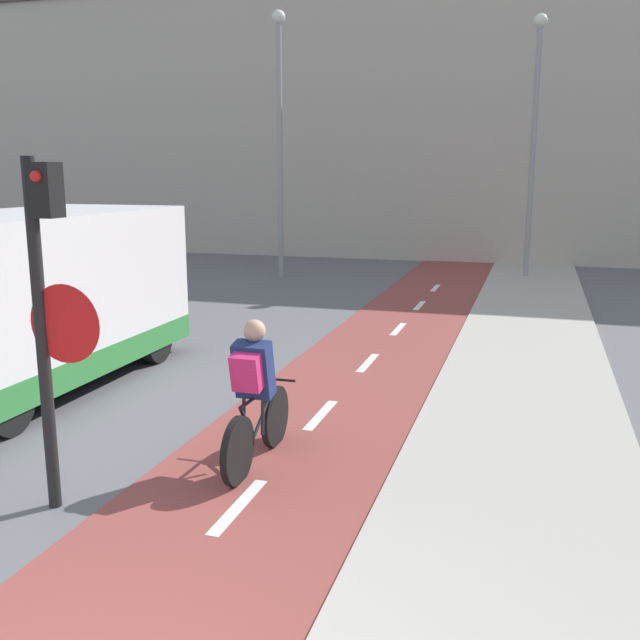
{
  "coord_description": "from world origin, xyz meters",
  "views": [
    {
      "loc": [
        2.37,
        -2.33,
        2.9
      ],
      "look_at": [
        0.0,
        5.47,
        1.2
      ],
      "focal_mm": 40.0,
      "sensor_mm": 36.0,
      "label": 1
    }
  ],
  "objects_px": {
    "cyclist_near": "(255,398)",
    "van": "(27,303)",
    "traffic_light_pole": "(47,297)",
    "street_lamp_far": "(280,119)",
    "street_lamp_sidewalk": "(535,121)"
  },
  "relations": [
    {
      "from": "van",
      "to": "cyclist_near",
      "type": "bearing_deg",
      "value": -22.31
    },
    {
      "from": "street_lamp_sidewalk",
      "to": "street_lamp_far",
      "type": "bearing_deg",
      "value": -164.9
    },
    {
      "from": "cyclist_near",
      "to": "van",
      "type": "xyz_separation_m",
      "value": [
        -3.94,
        1.62,
        0.45
      ]
    },
    {
      "from": "traffic_light_pole",
      "to": "van",
      "type": "height_order",
      "value": "traffic_light_pole"
    },
    {
      "from": "street_lamp_sidewalk",
      "to": "van",
      "type": "bearing_deg",
      "value": -116.39
    },
    {
      "from": "cyclist_near",
      "to": "van",
      "type": "height_order",
      "value": "van"
    },
    {
      "from": "street_lamp_far",
      "to": "van",
      "type": "bearing_deg",
      "value": -88.33
    },
    {
      "from": "street_lamp_far",
      "to": "van",
      "type": "xyz_separation_m",
      "value": [
        0.32,
        -10.88,
        -3.12
      ]
    },
    {
      "from": "street_lamp_far",
      "to": "cyclist_near",
      "type": "distance_m",
      "value": 13.67
    },
    {
      "from": "street_lamp_far",
      "to": "van",
      "type": "height_order",
      "value": "street_lamp_far"
    },
    {
      "from": "street_lamp_sidewalk",
      "to": "van",
      "type": "xyz_separation_m",
      "value": [
        -6.28,
        -12.66,
        -3.05
      ]
    },
    {
      "from": "traffic_light_pole",
      "to": "van",
      "type": "distance_m",
      "value": 4.04
    },
    {
      "from": "traffic_light_pole",
      "to": "street_lamp_sidewalk",
      "type": "distance_m",
      "value": 16.2
    },
    {
      "from": "traffic_light_pole",
      "to": "street_lamp_sidewalk",
      "type": "relative_size",
      "value": 0.44
    },
    {
      "from": "cyclist_near",
      "to": "van",
      "type": "bearing_deg",
      "value": 157.69
    }
  ]
}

